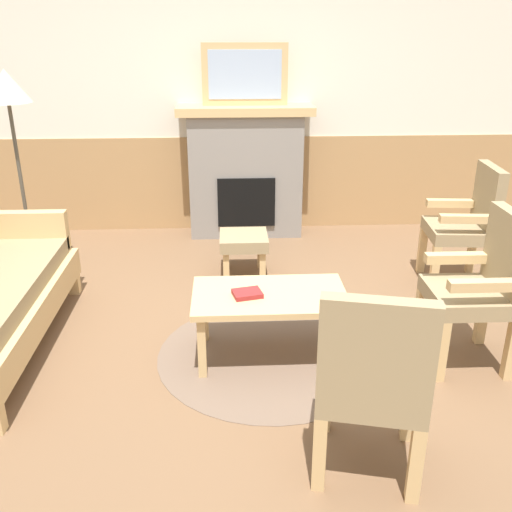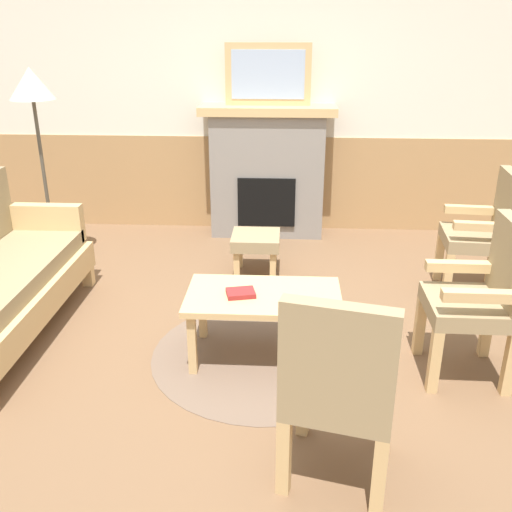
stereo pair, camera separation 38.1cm
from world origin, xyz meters
TOP-DOWN VIEW (x-y plane):
  - ground_plane at (0.00, 0.00)m, footprint 14.00×14.00m
  - wall_back at (0.00, 2.60)m, footprint 7.20×0.14m
  - fireplace at (0.00, 2.35)m, footprint 1.30×0.44m
  - framed_picture at (0.00, 2.35)m, footprint 0.80×0.04m
  - coffee_table at (0.07, -0.00)m, footprint 0.96×0.56m
  - round_rug at (0.07, -0.00)m, footprint 1.44×1.44m
  - book_on_table at (-0.07, -0.03)m, footprint 0.20×0.17m
  - footstool at (-0.05, 1.30)m, footprint 0.40×0.40m
  - armchair_near_fireplace at (1.35, -0.13)m, footprint 0.48×0.48m
  - armchair_by_window_left at (1.74, 1.04)m, footprint 0.52×0.52m
  - armchair_front_left at (0.44, -1.07)m, footprint 0.58×0.58m
  - floor_lamp_by_couch at (-1.86, 1.43)m, footprint 0.36×0.36m

SIDE VIEW (x-z plane):
  - ground_plane at x=0.00m, z-range 0.00..0.00m
  - round_rug at x=0.07m, z-range 0.00..0.01m
  - footstool at x=-0.05m, z-range 0.10..0.46m
  - coffee_table at x=0.07m, z-range 0.17..0.61m
  - book_on_table at x=-0.07m, z-range 0.44..0.47m
  - armchair_near_fireplace at x=1.35m, z-range 0.05..1.03m
  - armchair_by_window_left at x=1.74m, z-range 0.05..1.03m
  - armchair_front_left at x=0.44m, z-range 0.05..1.03m
  - fireplace at x=0.00m, z-range 0.01..1.29m
  - wall_back at x=0.00m, z-range -0.04..2.66m
  - floor_lamp_by_couch at x=-1.86m, z-range 0.61..2.29m
  - framed_picture at x=0.00m, z-range 1.28..1.84m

